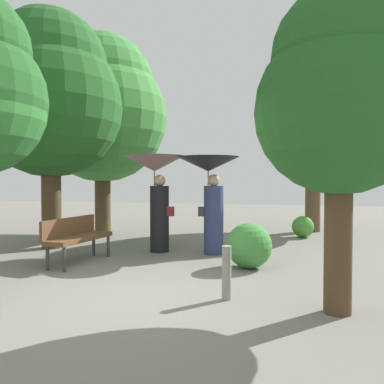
{
  "coord_description": "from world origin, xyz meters",
  "views": [
    {
      "loc": [
        2.15,
        -4.61,
        1.51
      ],
      "look_at": [
        0.0,
        3.45,
        1.27
      ],
      "focal_mm": 35.2,
      "sensor_mm": 36.0,
      "label": 1
    }
  ],
  "objects_px": {
    "person_left": "(156,180)",
    "path_marker_post": "(227,273)",
    "person_right": "(210,182)",
    "tree_far_back": "(102,107)",
    "tree_near_right": "(340,94)",
    "tree_mid_right": "(314,111)",
    "park_bench": "(76,235)",
    "tree_mid_left": "(50,94)"
  },
  "relations": [
    {
      "from": "person_left",
      "to": "path_marker_post",
      "type": "distance_m",
      "value": 3.71
    },
    {
      "from": "person_right",
      "to": "tree_far_back",
      "type": "bearing_deg",
      "value": 67.21
    },
    {
      "from": "tree_near_right",
      "to": "tree_mid_right",
      "type": "distance_m",
      "value": 7.35
    },
    {
      "from": "tree_near_right",
      "to": "path_marker_post",
      "type": "distance_m",
      "value": 2.52
    },
    {
      "from": "person_left",
      "to": "tree_far_back",
      "type": "distance_m",
      "value": 3.8
    },
    {
      "from": "park_bench",
      "to": "tree_far_back",
      "type": "height_order",
      "value": "tree_far_back"
    },
    {
      "from": "park_bench",
      "to": "tree_near_right",
      "type": "height_order",
      "value": "tree_near_right"
    },
    {
      "from": "path_marker_post",
      "to": "person_right",
      "type": "bearing_deg",
      "value": 106.26
    },
    {
      "from": "park_bench",
      "to": "tree_mid_left",
      "type": "xyz_separation_m",
      "value": [
        -1.4,
        1.22,
        2.95
      ]
    },
    {
      "from": "tree_far_back",
      "to": "tree_mid_right",
      "type": "bearing_deg",
      "value": 20.06
    },
    {
      "from": "park_bench",
      "to": "path_marker_post",
      "type": "height_order",
      "value": "park_bench"
    },
    {
      "from": "park_bench",
      "to": "tree_mid_left",
      "type": "distance_m",
      "value": 3.49
    },
    {
      "from": "person_left",
      "to": "person_right",
      "type": "bearing_deg",
      "value": -80.7
    },
    {
      "from": "tree_far_back",
      "to": "tree_mid_left",
      "type": "bearing_deg",
      "value": -90.64
    },
    {
      "from": "park_bench",
      "to": "tree_near_right",
      "type": "relative_size",
      "value": 0.42
    },
    {
      "from": "person_left",
      "to": "path_marker_post",
      "type": "height_order",
      "value": "person_left"
    },
    {
      "from": "tree_mid_left",
      "to": "park_bench",
      "type": "bearing_deg",
      "value": -41.17
    },
    {
      "from": "tree_far_back",
      "to": "path_marker_post",
      "type": "height_order",
      "value": "tree_far_back"
    },
    {
      "from": "tree_mid_right",
      "to": "tree_far_back",
      "type": "relative_size",
      "value": 0.98
    },
    {
      "from": "tree_mid_left",
      "to": "person_right",
      "type": "bearing_deg",
      "value": 4.14
    },
    {
      "from": "person_right",
      "to": "park_bench",
      "type": "height_order",
      "value": "person_right"
    },
    {
      "from": "tree_mid_left",
      "to": "tree_mid_right",
      "type": "relative_size",
      "value": 0.96
    },
    {
      "from": "person_right",
      "to": "path_marker_post",
      "type": "relative_size",
      "value": 2.93
    },
    {
      "from": "person_right",
      "to": "tree_mid_left",
      "type": "distance_m",
      "value": 4.11
    },
    {
      "from": "tree_mid_left",
      "to": "tree_far_back",
      "type": "xyz_separation_m",
      "value": [
        0.03,
        2.33,
        0.14
      ]
    },
    {
      "from": "park_bench",
      "to": "tree_far_back",
      "type": "xyz_separation_m",
      "value": [
        -1.37,
        3.55,
        3.09
      ]
    },
    {
      "from": "tree_mid_left",
      "to": "tree_near_right",
      "type": "bearing_deg",
      "value": -26.02
    },
    {
      "from": "tree_mid_right",
      "to": "person_right",
      "type": "bearing_deg",
      "value": -118.19
    },
    {
      "from": "person_right",
      "to": "tree_mid_right",
      "type": "distance_m",
      "value": 5.19
    },
    {
      "from": "tree_near_right",
      "to": "tree_mid_left",
      "type": "distance_m",
      "value": 6.48
    },
    {
      "from": "tree_mid_right",
      "to": "path_marker_post",
      "type": "xyz_separation_m",
      "value": [
        -1.4,
        -7.11,
        -3.25
      ]
    },
    {
      "from": "park_bench",
      "to": "path_marker_post",
      "type": "distance_m",
      "value": 3.38
    },
    {
      "from": "person_right",
      "to": "tree_mid_right",
      "type": "relative_size",
      "value": 0.36
    },
    {
      "from": "park_bench",
      "to": "tree_near_right",
      "type": "distance_m",
      "value": 5.05
    },
    {
      "from": "person_left",
      "to": "park_bench",
      "type": "distance_m",
      "value": 2.05
    },
    {
      "from": "park_bench",
      "to": "tree_mid_left",
      "type": "height_order",
      "value": "tree_mid_left"
    },
    {
      "from": "tree_mid_right",
      "to": "tree_mid_left",
      "type": "bearing_deg",
      "value": -142.7
    },
    {
      "from": "tree_mid_right",
      "to": "tree_far_back",
      "type": "height_order",
      "value": "tree_far_back"
    },
    {
      "from": "tree_near_right",
      "to": "park_bench",
      "type": "bearing_deg",
      "value": 159.98
    },
    {
      "from": "park_bench",
      "to": "path_marker_post",
      "type": "xyz_separation_m",
      "value": [
        3.05,
        -1.43,
        -0.17
      ]
    },
    {
      "from": "person_right",
      "to": "tree_mid_right",
      "type": "xyz_separation_m",
      "value": [
        2.25,
        4.19,
        2.09
      ]
    },
    {
      "from": "tree_mid_left",
      "to": "path_marker_post",
      "type": "relative_size",
      "value": 7.76
    }
  ]
}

